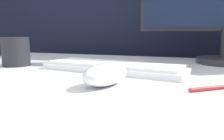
% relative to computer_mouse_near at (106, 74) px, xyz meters
% --- Properties ---
extents(partition_panel, '(5.00, 0.03, 1.47)m').
position_rel_computer_mouse_near_xyz_m(partition_panel, '(0.02, 0.74, -0.04)').
color(partition_panel, black).
rests_on(partition_panel, ground_plane).
extents(computer_mouse_near, '(0.09, 0.14, 0.05)m').
position_rel_computer_mouse_near_xyz_m(computer_mouse_near, '(0.00, 0.00, 0.00)').
color(computer_mouse_near, white).
rests_on(computer_mouse_near, desk).
extents(keyboard, '(0.42, 0.19, 0.02)m').
position_rel_computer_mouse_near_xyz_m(keyboard, '(-0.04, 0.17, -0.01)').
color(keyboard, white).
rests_on(keyboard, desk).
extents(mug, '(0.09, 0.09, 0.09)m').
position_rel_computer_mouse_near_xyz_m(mug, '(-0.37, 0.16, 0.02)').
color(mug, '#232328').
rests_on(mug, desk).
extents(pen, '(0.11, 0.09, 0.01)m').
position_rel_computer_mouse_near_xyz_m(pen, '(0.21, 0.04, -0.02)').
color(pen, red).
rests_on(pen, desk).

